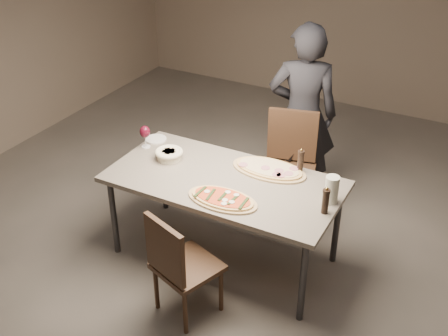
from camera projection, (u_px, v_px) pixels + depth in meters
The scene contains 14 objects.
room at pixel (224, 101), 3.98m from camera, with size 7.00×7.00×7.00m.
dining_table at pixel (224, 185), 4.34m from camera, with size 1.80×0.90×0.75m.
zucchini_pizza at pixel (223, 199), 4.05m from camera, with size 0.54×0.30×0.05m.
ham_pizza at pixel (269, 169), 4.41m from camera, with size 0.61×0.34×0.04m.
bread_basket at pixel (169, 154), 4.56m from camera, with size 0.23×0.23×0.08m.
oil_dish at pixel (236, 203), 4.02m from camera, with size 0.13×0.13×0.02m.
pepper_mill_left at pixel (301, 161), 4.36m from camera, with size 0.05×0.05×0.21m.
pepper_mill_right at pixel (326, 201), 3.88m from camera, with size 0.05×0.05×0.21m.
carafe at pixel (332, 190), 3.99m from camera, with size 0.10×0.10×0.21m.
wine_glass at pixel (145, 133), 4.69m from camera, with size 0.09×0.09×0.20m.
side_plate at pixel (156, 139), 4.87m from camera, with size 0.18×0.18×0.01m.
chair_near at pixel (178, 263), 3.87m from camera, with size 0.52×0.52×0.86m.
chair_far at pixel (289, 160), 4.98m from camera, with size 0.56×0.56×0.98m.
diner at pixel (302, 115), 5.06m from camera, with size 0.62×0.41×1.71m, color black.
Camera 1 is at (1.73, -3.24, 3.01)m, focal length 45.00 mm.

